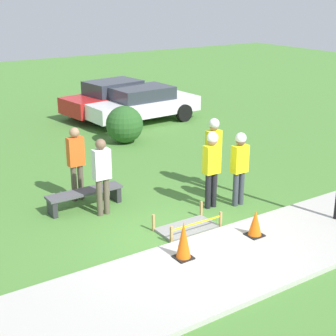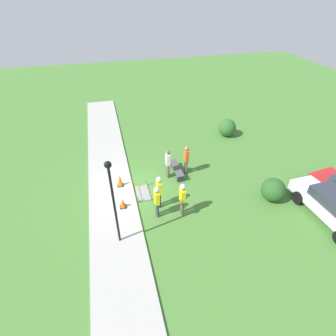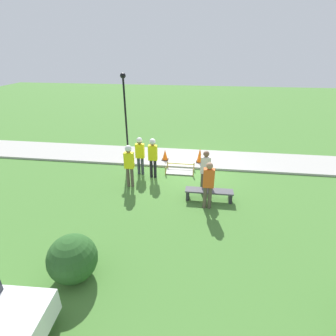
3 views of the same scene
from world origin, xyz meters
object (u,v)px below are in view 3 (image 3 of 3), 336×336
park_bench (209,193)px  bystander_in_orange_shirt (208,183)px  worker_supervisor (140,153)px  worker_assistant (153,154)px  lamppost_near (125,104)px  traffic_cone_far_patch (165,155)px  traffic_cone_near_patch (200,155)px  bystander_in_gray_shirt (205,169)px  worker_trainee (129,162)px

park_bench → bystander_in_orange_shirt: 0.95m
worker_supervisor → bystander_in_orange_shirt: 4.00m
worker_assistant → lamppost_near: size_ratio=0.44×
traffic_cone_far_patch → park_bench: (-2.27, 3.53, -0.06)m
traffic_cone_near_patch → bystander_in_orange_shirt: size_ratio=0.41×
worker_supervisor → bystander_in_gray_shirt: (-3.01, 1.32, -0.05)m
park_bench → bystander_in_gray_shirt: bearing=-71.9°
worker_trainee → bystander_in_gray_shirt: size_ratio=1.03×
bystander_in_orange_shirt → park_bench: bearing=-97.5°
traffic_cone_far_patch → worker_assistant: worker_assistant is taller
traffic_cone_near_patch → worker_supervisor: (2.75, 1.56, 0.63)m
worker_trainee → worker_supervisor: bearing=-98.1°
traffic_cone_near_patch → worker_trainee: size_ratio=0.41×
park_bench → lamppost_near: lamppost_near is taller
park_bench → bystander_in_orange_shirt: bystander_in_orange_shirt is taller
park_bench → traffic_cone_near_patch: bearing=-82.5°
traffic_cone_far_patch → worker_assistant: (0.28, 1.87, 0.77)m
traffic_cone_far_patch → lamppost_near: size_ratio=0.13×
traffic_cone_far_patch → worker_assistant: bearing=81.3°
worker_assistant → bystander_in_gray_shirt: bearing=155.6°
park_bench → bystander_in_orange_shirt: bearing=82.5°
lamppost_near → worker_supervisor: bearing=120.3°
worker_assistant → traffic_cone_far_patch: bearing=-98.7°
traffic_cone_near_patch → traffic_cone_far_patch: bearing=-1.6°
traffic_cone_far_patch → lamppost_near: (2.11, -0.39, 2.50)m
traffic_cone_near_patch → lamppost_near: (3.92, -0.44, 2.40)m
traffic_cone_far_patch → worker_trainee: 3.16m
traffic_cone_far_patch → worker_supervisor: worker_supervisor is taller
traffic_cone_near_patch → park_bench: 3.51m
traffic_cone_near_patch → worker_supervisor: 3.23m
worker_trainee → bystander_in_orange_shirt: size_ratio=1.02×
traffic_cone_near_patch → worker_trainee: (2.93, 2.80, 0.68)m
bystander_in_gray_shirt → traffic_cone_near_patch: bearing=-84.8°
lamppost_near → traffic_cone_far_patch: bearing=169.5°
bystander_in_gray_shirt → traffic_cone_far_patch: bearing=-54.7°
traffic_cone_near_patch → bystander_in_gray_shirt: 2.95m
traffic_cone_far_patch → worker_supervisor: bearing=59.9°
worker_assistant → bystander_in_gray_shirt: worker_assistant is taller
park_bench → worker_supervisor: (3.21, -1.92, 0.79)m
park_bench → traffic_cone_far_patch: bearing=-57.3°
worker_supervisor → bystander_in_gray_shirt: bearing=156.3°
bystander_in_orange_shirt → traffic_cone_far_patch: bearing=-61.9°
park_bench → worker_supervisor: worker_supervisor is taller
worker_assistant → bystander_in_orange_shirt: worker_assistant is taller
traffic_cone_far_patch → park_bench: 4.20m
traffic_cone_far_patch → worker_supervisor: 2.00m
worker_supervisor → park_bench: bearing=149.1°
traffic_cone_far_patch → worker_assistant: 2.04m
worker_supervisor → worker_trainee: size_ratio=0.96×
bystander_in_gray_shirt → lamppost_near: 5.65m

